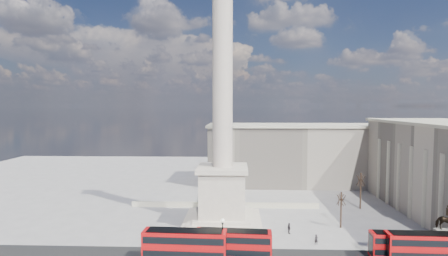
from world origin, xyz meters
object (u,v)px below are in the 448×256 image
at_px(equestrian_statue, 447,240).
at_px(red_bus_b, 234,245).
at_px(victorian_lamp, 223,236).
at_px(red_bus_a, 185,246).
at_px(red_bus_d, 407,246).
at_px(nelsons_column, 223,155).
at_px(pedestrian_standing, 397,238).
at_px(pedestrian_crossing, 289,228).
at_px(red_bus_c, 427,248).
at_px(pedestrian_walking, 316,240).

bearing_deg(equestrian_statue, red_bus_b, -175.97).
height_order(red_bus_b, victorian_lamp, victorian_lamp).
height_order(red_bus_a, red_bus_d, red_bus_a).
height_order(red_bus_d, victorian_lamp, victorian_lamp).
xyz_separation_m(nelsons_column, pedestrian_standing, (27.84, -7.61, -11.98)).
height_order(nelsons_column, red_bus_a, nelsons_column).
xyz_separation_m(red_bus_a, pedestrian_crossing, (15.95, 11.68, -1.50)).
height_order(pedestrian_standing, pedestrian_crossing, pedestrian_standing).
distance_m(red_bus_c, pedestrian_standing, 7.47).
bearing_deg(red_bus_d, pedestrian_standing, 79.73).
relative_size(victorian_lamp, pedestrian_walking, 3.82).
relative_size(nelsons_column, equestrian_statue, 6.57).
bearing_deg(pedestrian_crossing, red_bus_d, -135.99).
xyz_separation_m(red_bus_b, pedestrian_standing, (25.67, 7.09, -1.32)).
distance_m(equestrian_statue, pedestrian_walking, 18.08).
height_order(equestrian_statue, pedestrian_walking, equestrian_statue).
bearing_deg(pedestrian_walking, nelsons_column, 146.47).
distance_m(red_bus_b, pedestrian_standing, 26.66).
relative_size(nelsons_column, red_bus_b, 4.62).
bearing_deg(red_bus_c, pedestrian_crossing, 149.24).
bearing_deg(victorian_lamp, pedestrian_walking, 24.40).
distance_m(red_bus_c, pedestrian_crossing, 20.32).
relative_size(red_bus_a, red_bus_d, 1.17).
distance_m(red_bus_d, equestrian_statue, 6.25).
xyz_separation_m(nelsons_column, red_bus_d, (26.47, -13.80, -10.82)).
relative_size(red_bus_a, victorian_lamp, 1.90).
bearing_deg(pedestrian_crossing, red_bus_c, -135.40).
relative_size(red_bus_c, victorian_lamp, 1.78).
distance_m(equestrian_statue, pedestrian_standing, 7.05).
distance_m(nelsons_column, red_bus_b, 18.29).
bearing_deg(victorian_lamp, red_bus_a, -172.35).
height_order(equestrian_statue, pedestrian_crossing, equestrian_statue).
xyz_separation_m(nelsons_column, victorian_lamp, (0.62, -15.08, -9.33)).
distance_m(nelsons_column, victorian_lamp, 17.74).
height_order(red_bus_c, pedestrian_crossing, red_bus_c).
distance_m(red_bus_a, red_bus_c, 33.09).
bearing_deg(red_bus_a, pedestrian_standing, 16.67).
xyz_separation_m(red_bus_b, pedestrian_crossing, (9.29, 10.63, -1.32)).
bearing_deg(red_bus_b, pedestrian_crossing, 52.64).
bearing_deg(red_bus_d, red_bus_b, -175.63).
xyz_separation_m(pedestrian_walking, pedestrian_standing, (12.80, 0.92, 0.15)).
height_order(red_bus_a, red_bus_c, red_bus_a).
bearing_deg(pedestrian_walking, red_bus_c, -29.23).
relative_size(red_bus_c, pedestrian_standing, 5.74).
bearing_deg(pedestrian_standing, red_bus_a, -23.15).
bearing_deg(pedestrian_standing, red_bus_c, 58.54).
bearing_deg(equestrian_statue, victorian_lamp, -175.51).
distance_m(nelsons_column, pedestrian_standing, 31.25).
bearing_deg(equestrian_statue, red_bus_a, -175.07).
distance_m(red_bus_a, pedestrian_crossing, 19.83).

